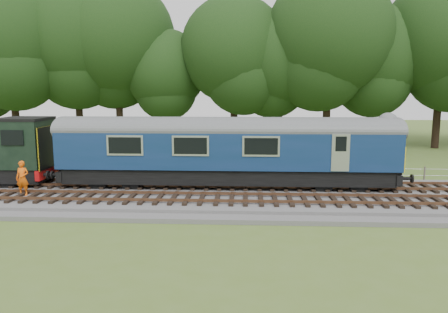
{
  "coord_description": "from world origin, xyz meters",
  "views": [
    {
      "loc": [
        -2.8,
        -22.01,
        5.64
      ],
      "look_at": [
        -4.0,
        1.4,
        2.0
      ],
      "focal_mm": 35.0,
      "sensor_mm": 36.0,
      "label": 1
    }
  ],
  "objects": [
    {
      "name": "ground",
      "position": [
        0.0,
        0.0,
        0.0
      ],
      "size": [
        120.0,
        120.0,
        0.0
      ],
      "primitive_type": "plane",
      "color": "#4F6926",
      "rests_on": "ground"
    },
    {
      "name": "ballast",
      "position": [
        0.0,
        0.0,
        0.17
      ],
      "size": [
        70.0,
        7.0,
        0.35
      ],
      "primitive_type": "cube",
      "color": "#4C4C4F",
      "rests_on": "ground"
    },
    {
      "name": "track_north",
      "position": [
        0.0,
        1.4,
        0.42
      ],
      "size": [
        67.2,
        2.4,
        0.21
      ],
      "color": "black",
      "rests_on": "ballast"
    },
    {
      "name": "track_south",
      "position": [
        0.0,
        -1.6,
        0.42
      ],
      "size": [
        67.2,
        2.4,
        0.21
      ],
      "color": "black",
      "rests_on": "ballast"
    },
    {
      "name": "fence",
      "position": [
        0.0,
        4.5,
        0.0
      ],
      "size": [
        64.0,
        0.12,
        1.0
      ],
      "primitive_type": null,
      "color": "#6B6054",
      "rests_on": "ground"
    },
    {
      "name": "tree_line",
      "position": [
        0.0,
        22.0,
        0.0
      ],
      "size": [
        70.0,
        8.0,
        18.0
      ],
      "primitive_type": null,
      "color": "black",
      "rests_on": "ground"
    },
    {
      "name": "dmu_railcar",
      "position": [
        -3.84,
        1.4,
        2.61
      ],
      "size": [
        18.05,
        2.86,
        3.88
      ],
      "color": "black",
      "rests_on": "ground"
    },
    {
      "name": "worker",
      "position": [
        -13.97,
        -1.19,
        1.22
      ],
      "size": [
        0.64,
        0.42,
        1.75
      ],
      "primitive_type": "imported",
      "rotation": [
        0.0,
        0.0,
        -0.01
      ],
      "color": "#F8610D",
      "rests_on": "ballast"
    }
  ]
}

